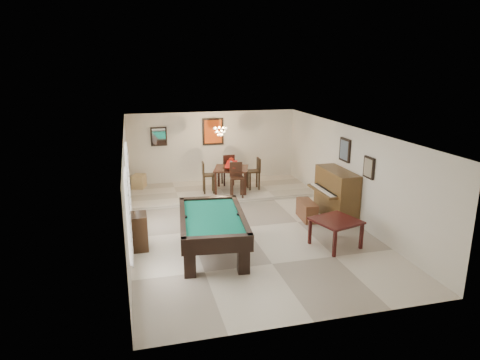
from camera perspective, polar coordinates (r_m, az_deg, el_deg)
name	(u,v)px	position (r m, az deg, el deg)	size (l,w,h in m)	color
ground_plane	(246,227)	(11.55, 0.74, -6.33)	(6.00, 9.00, 0.02)	beige
wall_back	(213,148)	(15.40, -3.61, 4.28)	(6.00, 0.04, 2.60)	silver
wall_front	(318,252)	(7.14, 10.35, -9.44)	(6.00, 0.04, 2.60)	silver
wall_left	(127,189)	(10.77, -14.83, -1.11)	(0.04, 9.00, 2.60)	silver
wall_right	(350,173)	(12.24, 14.46, 0.88)	(0.04, 9.00, 2.60)	silver
ceiling	(246,131)	(10.86, 0.79, 6.57)	(6.00, 9.00, 0.04)	white
dining_step	(221,191)	(14.51, -2.60, -1.45)	(6.00, 2.50, 0.12)	beige
window_left_front	(128,215)	(8.65, -14.67, -4.49)	(0.06, 1.00, 1.70)	white
window_left_rear	(128,178)	(11.32, -14.72, 0.23)	(0.06, 1.00, 1.70)	white
pool_table	(212,235)	(9.92, -3.69, -7.28)	(1.45, 2.68, 0.89)	black
square_table	(335,233)	(10.53, 12.59, -6.90)	(0.98, 0.98, 0.68)	black
upright_piano	(331,194)	(12.28, 12.04, -1.88)	(0.93, 1.65, 1.38)	brown
piano_bench	(307,210)	(12.18, 8.91, -4.01)	(0.36, 0.92, 0.51)	brown
apothecary_chest	(139,232)	(10.39, -13.28, -6.71)	(0.38, 0.57, 0.86)	black
dining_table	(231,178)	(14.20, -1.17, 0.33)	(1.09, 1.09, 0.90)	black
flower_vase	(231,161)	(14.07, -1.18, 2.56)	(0.13, 0.13, 0.23)	red
dining_chair_south	(237,180)	(13.51, -0.43, -0.03)	(0.41, 0.41, 1.10)	black
dining_chair_north	(228,169)	(14.90, -1.67, 1.44)	(0.41, 0.41, 1.10)	black
dining_chair_west	(209,177)	(14.02, -4.22, 0.35)	(0.38, 0.38, 1.03)	black
dining_chair_east	(253,174)	(14.40, 1.81, 0.86)	(0.39, 0.39, 1.06)	black
corner_bench	(139,181)	(15.00, -13.33, -0.17)	(0.40, 0.50, 0.45)	tan
chandelier	(220,128)	(13.99, -2.66, 6.91)	(0.44, 0.44, 0.60)	#FFE5B2
back_painting	(213,132)	(15.26, -3.62, 6.47)	(0.75, 0.06, 0.95)	#D84C14
back_mirror	(159,137)	(15.04, -10.77, 5.71)	(0.55, 0.06, 0.65)	white
right_picture_upper	(345,150)	(12.34, 13.82, 3.91)	(0.06, 0.55, 0.65)	slate
right_picture_lower	(369,168)	(11.28, 16.82, 1.59)	(0.06, 0.45, 0.55)	gray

